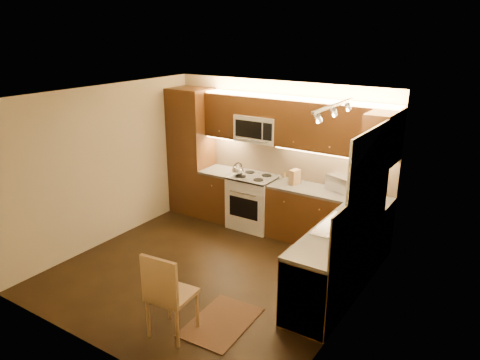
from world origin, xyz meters
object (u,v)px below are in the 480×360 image
Objects in this scene: dining_chair at (172,292)px; toaster_oven at (342,183)px; sink at (342,222)px; soap_bottle at (367,218)px; stove at (254,201)px; knife_block at (295,177)px; microwave at (259,128)px; kettle at (238,169)px.

toaster_oven is at bearing 71.99° from dining_chair.
toaster_oven is (-0.52, 1.31, 0.05)m from sink.
soap_bottle is 0.16× the size of dining_chair.
knife_block is at bearing 5.01° from stove.
sink is 1.41m from toaster_oven.
microwave is at bearing 98.36° from dining_chair.
soap_bottle reaches higher than dining_chair.
knife_block is 1.47× the size of soap_bottle.
microwave is 0.88× the size of sink.
sink is at bearing -0.05° from kettle.
sink is 2.08× the size of toaster_oven.
toaster_oven is 2.55× the size of soap_bottle.
sink is at bearing 51.42° from dining_chair.
knife_block is (-0.75, -0.12, -0.00)m from toaster_oven.
toaster_oven is at bearing 137.21° from soap_bottle.
stove is 2.44m from soap_bottle.
kettle is at bearing -150.53° from toaster_oven.
knife_block is 3.11m from dining_chair.
toaster_oven reaches higher than soap_bottle.
stove is 2.22× the size of toaster_oven.
microwave is at bearing 147.79° from sink.
stove is 1.60m from toaster_oven.
kettle is (-0.25, -0.25, -0.68)m from microwave.
dining_chair is at bearing -83.05° from toaster_oven.
sink is at bearing -118.25° from soap_bottle.
sink reaches higher than stove.
kettle reaches higher than sink.
kettle is 0.98× the size of knife_block.
kettle is 0.56× the size of toaster_oven.
kettle reaches higher than toaster_oven.
knife_block reaches higher than stove.
sink is (2.00, -1.26, -0.74)m from microwave.
sink is at bearing -30.07° from knife_block.
microwave is 3.25× the size of kettle.
microwave is at bearing -172.52° from knife_block.
microwave is at bearing 69.48° from kettle.
toaster_oven reaches higher than dining_chair.
kettle is at bearing -134.59° from microwave.
microwave reaches higher than stove.
microwave is 3.45m from dining_chair.
soap_bottle is at bearing 50.47° from sink.
stove is at bearing -153.32° from toaster_oven.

